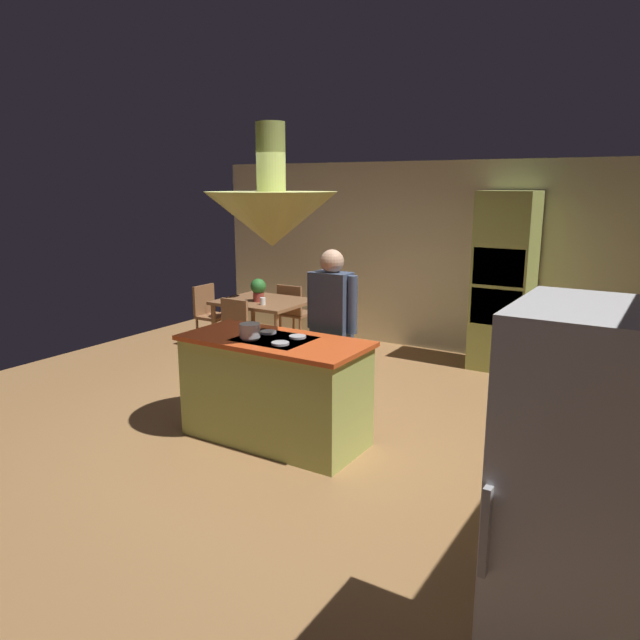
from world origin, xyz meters
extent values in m
plane|color=#9E7042|center=(0.00, 0.00, 0.00)|extent=(8.16, 8.16, 0.00)
cube|color=beige|center=(0.00, 3.45, 1.27)|extent=(6.80, 0.10, 2.55)
cube|color=#A8B259|center=(0.00, -0.20, 0.45)|extent=(1.60, 0.72, 0.90)
cube|color=#D14C1E|center=(0.00, -0.20, 0.92)|extent=(1.66, 0.78, 0.04)
cube|color=black|center=(0.00, -0.20, 0.93)|extent=(0.64, 0.52, 0.01)
cylinder|color=#B2B2B7|center=(-0.16, -0.33, 0.95)|extent=(0.15, 0.15, 0.02)
cylinder|color=#B2B2B7|center=(0.16, -0.33, 0.95)|extent=(0.15, 0.15, 0.02)
cylinder|color=#B2B2B7|center=(-0.16, -0.07, 0.95)|extent=(0.15, 0.15, 0.02)
cylinder|color=#B2B2B7|center=(0.16, -0.07, 0.95)|extent=(0.15, 0.15, 0.02)
cube|color=#A8B259|center=(1.10, 3.05, 1.09)|extent=(0.66, 0.62, 2.17)
cube|color=black|center=(1.10, 2.76, 1.30)|extent=(0.60, 0.04, 0.44)
cube|color=black|center=(1.10, 2.76, 0.82)|extent=(0.60, 0.04, 0.44)
cube|color=white|center=(2.80, -1.90, 0.91)|extent=(0.72, 0.70, 1.81)
cube|color=#B2B2B7|center=(2.47, -2.27, 1.00)|extent=(0.03, 0.04, 0.36)
cube|color=brown|center=(-1.70, 1.90, 0.74)|extent=(1.13, 0.95, 0.04)
cylinder|color=brown|center=(-2.21, 1.49, 0.36)|extent=(0.06, 0.06, 0.72)
cylinder|color=brown|center=(-1.19, 1.49, 0.36)|extent=(0.06, 0.06, 0.72)
cylinder|color=brown|center=(-2.21, 2.31, 0.36)|extent=(0.06, 0.06, 0.72)
cylinder|color=brown|center=(-1.19, 2.31, 0.36)|extent=(0.06, 0.06, 0.72)
cylinder|color=tan|center=(0.10, 0.46, 0.41)|extent=(0.14, 0.14, 0.82)
cylinder|color=tan|center=(0.28, 0.46, 0.41)|extent=(0.14, 0.14, 0.82)
cube|color=#3F4C66|center=(0.19, 0.46, 1.14)|extent=(0.36, 0.22, 0.63)
cylinder|color=#3F4C66|center=(-0.03, 0.46, 1.17)|extent=(0.09, 0.09, 0.54)
cylinder|color=#3F4C66|center=(0.41, 0.46, 1.17)|extent=(0.09, 0.09, 0.54)
sphere|color=tan|center=(0.19, 0.46, 1.55)|extent=(0.22, 0.22, 0.22)
cone|color=#A8B259|center=(0.00, -0.20, 1.96)|extent=(1.10, 1.10, 0.45)
cylinder|color=#A8B259|center=(0.00, -0.20, 2.46)|extent=(0.24, 0.24, 0.55)
cone|color=beige|center=(-1.70, 1.90, 1.86)|extent=(0.32, 0.32, 0.22)
cylinder|color=black|center=(-1.70, 1.90, 2.27)|extent=(0.01, 0.01, 0.60)
cube|color=brown|center=(-1.70, 1.13, 0.44)|extent=(0.40, 0.40, 0.04)
cube|color=brown|center=(-1.70, 1.31, 0.66)|extent=(0.40, 0.04, 0.42)
cylinder|color=brown|center=(-1.87, 0.96, 0.21)|extent=(0.04, 0.04, 0.43)
cylinder|color=brown|center=(-1.53, 0.96, 0.21)|extent=(0.04, 0.04, 0.43)
cylinder|color=brown|center=(-1.87, 1.30, 0.21)|extent=(0.04, 0.04, 0.43)
cylinder|color=brown|center=(-1.53, 1.30, 0.21)|extent=(0.04, 0.04, 0.43)
cube|color=brown|center=(-1.70, 2.67, 0.44)|extent=(0.40, 0.40, 0.04)
cube|color=brown|center=(-1.70, 2.49, 0.66)|extent=(0.40, 0.04, 0.42)
cylinder|color=brown|center=(-1.53, 2.84, 0.21)|extent=(0.04, 0.04, 0.43)
cylinder|color=brown|center=(-1.87, 2.84, 0.21)|extent=(0.04, 0.04, 0.43)
cylinder|color=brown|center=(-1.53, 2.50, 0.21)|extent=(0.04, 0.04, 0.43)
cylinder|color=brown|center=(-1.87, 2.50, 0.21)|extent=(0.04, 0.04, 0.43)
cube|color=brown|center=(-2.57, 1.90, 0.44)|extent=(0.40, 0.40, 0.04)
cube|color=brown|center=(-2.75, 1.90, 0.66)|extent=(0.04, 0.40, 0.42)
cylinder|color=brown|center=(-2.40, 1.73, 0.21)|extent=(0.04, 0.04, 0.43)
cylinder|color=brown|center=(-2.40, 2.07, 0.21)|extent=(0.04, 0.04, 0.43)
cylinder|color=brown|center=(-2.74, 1.73, 0.21)|extent=(0.04, 0.04, 0.43)
cylinder|color=brown|center=(-2.74, 2.07, 0.21)|extent=(0.04, 0.04, 0.43)
cylinder|color=#99382D|center=(-1.71, 1.80, 0.82)|extent=(0.14, 0.14, 0.12)
sphere|color=#2D722D|center=(-1.71, 1.80, 0.96)|extent=(0.20, 0.20, 0.20)
cylinder|color=white|center=(-1.53, 1.66, 0.81)|extent=(0.07, 0.07, 0.09)
cylinder|color=#B2B2B7|center=(-0.16, -0.33, 1.02)|extent=(0.18, 0.18, 0.12)
camera|label=1|loc=(2.99, -4.28, 2.25)|focal=33.70mm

